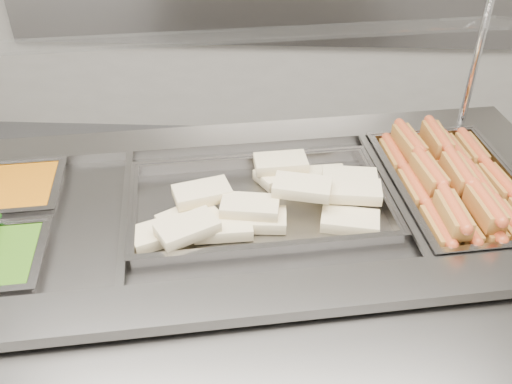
{
  "coord_description": "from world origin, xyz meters",
  "views": [
    {
      "loc": [
        0.11,
        -0.83,
        1.91
      ],
      "look_at": [
        0.06,
        0.46,
        0.96
      ],
      "focal_mm": 40.0,
      "sensor_mm": 36.0,
      "label": 1
    }
  ],
  "objects_px": {
    "steam_counter": "(240,313)",
    "pan_hotdogs": "(454,194)",
    "sneeze_guard": "(226,41)",
    "pan_wraps": "(260,206)"
  },
  "relations": [
    {
      "from": "steam_counter",
      "to": "sneeze_guard",
      "type": "height_order",
      "value": "sneeze_guard"
    },
    {
      "from": "steam_counter",
      "to": "pan_wraps",
      "type": "height_order",
      "value": "pan_wraps"
    },
    {
      "from": "sneeze_guard",
      "to": "pan_hotdogs",
      "type": "distance_m",
      "value": 0.81
    },
    {
      "from": "pan_wraps",
      "to": "steam_counter",
      "type": "bearing_deg",
      "value": -169.73
    },
    {
      "from": "sneeze_guard",
      "to": "pan_wraps",
      "type": "height_order",
      "value": "sneeze_guard"
    },
    {
      "from": "steam_counter",
      "to": "sneeze_guard",
      "type": "bearing_deg",
      "value": 100.27
    },
    {
      "from": "steam_counter",
      "to": "pan_wraps",
      "type": "bearing_deg",
      "value": 10.27
    },
    {
      "from": "pan_hotdogs",
      "to": "sneeze_guard",
      "type": "bearing_deg",
      "value": 170.99
    },
    {
      "from": "steam_counter",
      "to": "pan_hotdogs",
      "type": "distance_m",
      "value": 0.78
    },
    {
      "from": "sneeze_guard",
      "to": "pan_hotdogs",
      "type": "xyz_separation_m",
      "value": [
        0.68,
        -0.11,
        -0.42
      ]
    }
  ]
}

